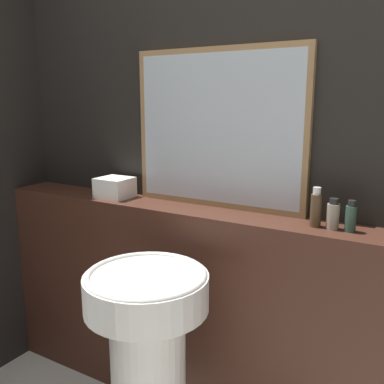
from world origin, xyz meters
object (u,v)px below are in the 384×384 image
Objects in this scene: towel_stack at (115,188)px; lotion_bottle at (351,217)px; mirror at (218,129)px; pedestal_sink at (148,358)px; conditioner_bottle at (333,215)px; shampoo_bottle at (316,209)px.

towel_stack is 1.13m from lotion_bottle.
mirror reaches higher than lotion_bottle.
pedestal_sink is 7.27× the size of lotion_bottle.
shampoo_bottle is at bearing -180.00° from conditioner_bottle.
pedestal_sink is 1.05× the size of mirror.
conditioner_bottle is at bearing 180.00° from lotion_bottle.
shampoo_bottle is (0.47, -0.09, -0.28)m from mirror.
pedestal_sink is at bearing -91.08° from mirror.
pedestal_sink is 0.93m from lotion_bottle.
mirror is 5.34× the size of shampoo_bottle.
mirror is at bearing 168.84° from shampoo_bottle.
shampoo_bottle is 0.07m from conditioner_bottle.
towel_stack is at bearing 180.00° from lotion_bottle.
towel_stack is 1.05× the size of shampoo_bottle.
mirror is 6.94× the size of lotion_bottle.
conditioner_bottle and lotion_bottle have the same top height.
lotion_bottle is (0.60, -0.09, -0.30)m from mirror.
shampoo_bottle is (1.00, -0.00, 0.02)m from towel_stack.
towel_stack is at bearing 180.00° from conditioner_bottle.
mirror is 0.62m from conditioner_bottle.
lotion_bottle is (0.06, 0.00, 0.00)m from conditioner_bottle.
lotion_bottle is (0.61, 0.44, 0.53)m from pedestal_sink.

